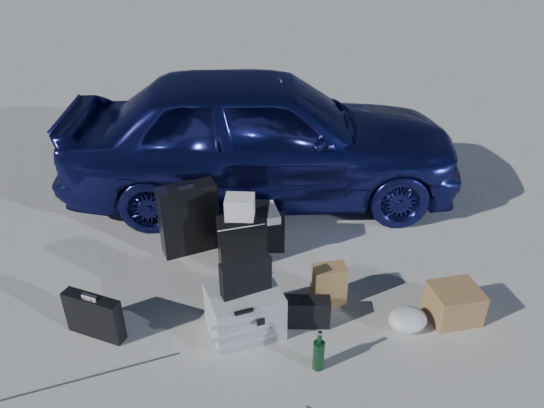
{
  "coord_description": "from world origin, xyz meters",
  "views": [
    {
      "loc": [
        -0.09,
        -3.1,
        2.99
      ],
      "look_at": [
        0.08,
        0.85,
        0.65
      ],
      "focal_mm": 35.0,
      "sensor_mm": 36.0,
      "label": 1
    }
  ],
  "objects_px": {
    "cardboard_box": "(454,303)",
    "suitcase_right": "(242,241)",
    "duffel_bag": "(253,232)",
    "green_bottle": "(319,351)",
    "pelican_case": "(245,311)",
    "car": "(262,134)",
    "suitcase_left": "(189,219)",
    "briefcase": "(94,316)"
  },
  "relations": [
    {
      "from": "pelican_case",
      "to": "green_bottle",
      "type": "height_order",
      "value": "pelican_case"
    },
    {
      "from": "suitcase_right",
      "to": "car",
      "type": "bearing_deg",
      "value": 66.84
    },
    {
      "from": "briefcase",
      "to": "suitcase_left",
      "type": "bearing_deg",
      "value": 84.34
    },
    {
      "from": "pelican_case",
      "to": "car",
      "type": "bearing_deg",
      "value": 66.83
    },
    {
      "from": "suitcase_right",
      "to": "duffel_bag",
      "type": "bearing_deg",
      "value": 57.98
    },
    {
      "from": "car",
      "to": "briefcase",
      "type": "xyz_separation_m",
      "value": [
        -1.35,
        -2.2,
        -0.53
      ]
    },
    {
      "from": "briefcase",
      "to": "duffel_bag",
      "type": "height_order",
      "value": "briefcase"
    },
    {
      "from": "cardboard_box",
      "to": "green_bottle",
      "type": "xyz_separation_m",
      "value": [
        -1.15,
        -0.48,
        0.03
      ]
    },
    {
      "from": "duffel_bag",
      "to": "green_bottle",
      "type": "relative_size",
      "value": 1.85
    },
    {
      "from": "suitcase_left",
      "to": "cardboard_box",
      "type": "relative_size",
      "value": 1.83
    },
    {
      "from": "cardboard_box",
      "to": "suitcase_left",
      "type": "bearing_deg",
      "value": 154.66
    },
    {
      "from": "car",
      "to": "duffel_bag",
      "type": "relative_size",
      "value": 6.82
    },
    {
      "from": "pelican_case",
      "to": "duffel_bag",
      "type": "xyz_separation_m",
      "value": [
        0.07,
        1.16,
        -0.04
      ]
    },
    {
      "from": "briefcase",
      "to": "green_bottle",
      "type": "relative_size",
      "value": 1.42
    },
    {
      "from": "briefcase",
      "to": "duffel_bag",
      "type": "relative_size",
      "value": 0.77
    },
    {
      "from": "car",
      "to": "cardboard_box",
      "type": "distance_m",
      "value": 2.65
    },
    {
      "from": "duffel_bag",
      "to": "cardboard_box",
      "type": "distance_m",
      "value": 1.93
    },
    {
      "from": "pelican_case",
      "to": "suitcase_left",
      "type": "bearing_deg",
      "value": 96.93
    },
    {
      "from": "duffel_bag",
      "to": "pelican_case",
      "type": "bearing_deg",
      "value": -90.71
    },
    {
      "from": "car",
      "to": "green_bottle",
      "type": "xyz_separation_m",
      "value": [
        0.33,
        -2.61,
        -0.55
      ]
    },
    {
      "from": "briefcase",
      "to": "duffel_bag",
      "type": "bearing_deg",
      "value": 67.18
    },
    {
      "from": "car",
      "to": "suitcase_left",
      "type": "height_order",
      "value": "car"
    },
    {
      "from": "green_bottle",
      "to": "suitcase_left",
      "type": "bearing_deg",
      "value": 124.55
    },
    {
      "from": "pelican_case",
      "to": "duffel_bag",
      "type": "distance_m",
      "value": 1.16
    },
    {
      "from": "car",
      "to": "briefcase",
      "type": "relative_size",
      "value": 8.87
    },
    {
      "from": "suitcase_left",
      "to": "duffel_bag",
      "type": "distance_m",
      "value": 0.63
    },
    {
      "from": "suitcase_right",
      "to": "cardboard_box",
      "type": "relative_size",
      "value": 1.36
    },
    {
      "from": "green_bottle",
      "to": "car",
      "type": "bearing_deg",
      "value": 97.27
    },
    {
      "from": "briefcase",
      "to": "green_bottle",
      "type": "bearing_deg",
      "value": 10.21
    },
    {
      "from": "car",
      "to": "pelican_case",
      "type": "distance_m",
      "value": 2.27
    },
    {
      "from": "car",
      "to": "duffel_bag",
      "type": "height_order",
      "value": "car"
    },
    {
      "from": "pelican_case",
      "to": "duffel_bag",
      "type": "height_order",
      "value": "pelican_case"
    },
    {
      "from": "suitcase_right",
      "to": "cardboard_box",
      "type": "bearing_deg",
      "value": -38.83
    },
    {
      "from": "car",
      "to": "suitcase_left",
      "type": "relative_size",
      "value": 6.09
    },
    {
      "from": "duffel_bag",
      "to": "green_bottle",
      "type": "distance_m",
      "value": 1.63
    },
    {
      "from": "cardboard_box",
      "to": "suitcase_right",
      "type": "bearing_deg",
      "value": 155.04
    },
    {
      "from": "briefcase",
      "to": "car",
      "type": "bearing_deg",
      "value": 82.4
    },
    {
      "from": "suitcase_left",
      "to": "cardboard_box",
      "type": "height_order",
      "value": "suitcase_left"
    },
    {
      "from": "car",
      "to": "briefcase",
      "type": "height_order",
      "value": "car"
    },
    {
      "from": "duffel_bag",
      "to": "green_bottle",
      "type": "bearing_deg",
      "value": -70.86
    },
    {
      "from": "duffel_bag",
      "to": "suitcase_right",
      "type": "bearing_deg",
      "value": -105.26
    },
    {
      "from": "car",
      "to": "pelican_case",
      "type": "bearing_deg",
      "value": 175.13
    }
  ]
}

